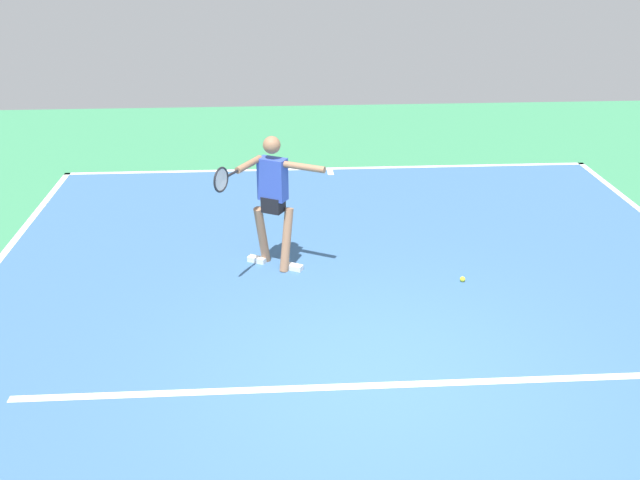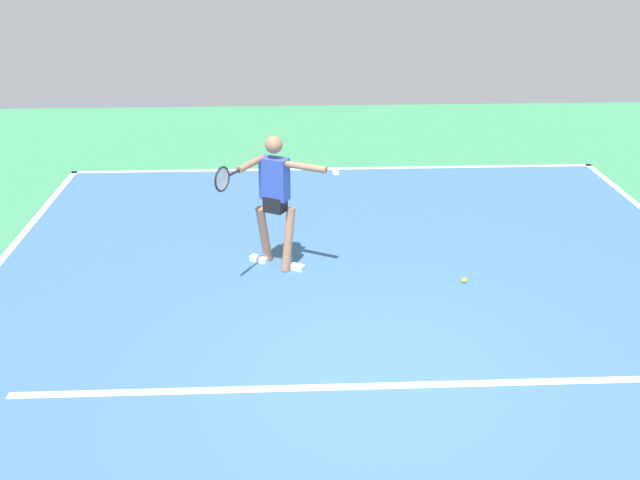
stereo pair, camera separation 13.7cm
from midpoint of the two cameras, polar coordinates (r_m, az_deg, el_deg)
ground_plane at (r=7.24m, az=4.10°, el=-10.49°), size 22.50×22.50×0.00m
court_surface at (r=7.24m, az=4.10°, el=-10.48°), size 9.28×12.96×0.00m
court_line_baseline_near at (r=13.03m, az=0.44°, el=5.61°), size 9.28×0.10×0.01m
court_line_service at (r=7.09m, az=4.28°, el=-11.26°), size 6.96×0.10×0.01m
court_line_centre_mark at (r=12.84m, az=0.50°, el=5.33°), size 0.10×0.30×0.01m
tennis_player at (r=8.95m, az=-4.21°, el=3.55°), size 1.28×1.06×1.72m
tennis_ball_by_baseline at (r=9.09m, az=10.66°, el=-3.03°), size 0.07×0.07×0.07m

